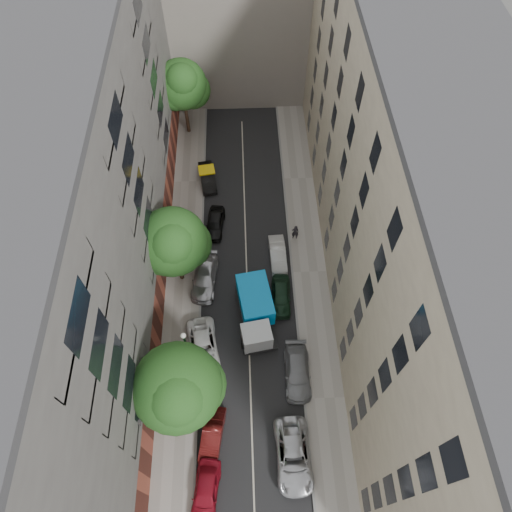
{
  "coord_description": "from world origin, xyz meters",
  "views": [
    {
      "loc": [
        0.02,
        -20.37,
        34.44
      ],
      "look_at": [
        0.73,
        -1.97,
        6.0
      ],
      "focal_mm": 32.0,
      "sensor_mm": 36.0,
      "label": 1
    }
  ],
  "objects_px": {
    "car_right_1": "(297,372)",
    "pedestrian": "(295,232)",
    "car_right_3": "(278,254)",
    "tree_far": "(183,87)",
    "car_left_0": "(206,492)",
    "car_left_5": "(207,177)",
    "car_left_4": "(215,223)",
    "tarp_truck": "(255,311)",
    "car_right_0": "(293,456)",
    "car_left_3": "(205,277)",
    "car_left_2": "(203,347)",
    "tree_near": "(179,390)",
    "car_left_1": "(212,435)",
    "car_right_2": "(281,296)",
    "tree_mid": "(174,244)",
    "lamp_post": "(188,351)"
  },
  "relations": [
    {
      "from": "car_right_1",
      "to": "pedestrian",
      "type": "xyz_separation_m",
      "value": [
        0.9,
        12.8,
        0.35
      ]
    },
    {
      "from": "car_right_3",
      "to": "tree_far",
      "type": "distance_m",
      "value": 19.4
    },
    {
      "from": "car_left_0",
      "to": "car_right_3",
      "type": "height_order",
      "value": "car_left_0"
    },
    {
      "from": "car_left_5",
      "to": "car_left_4",
      "type": "bearing_deg",
      "value": -91.1
    },
    {
      "from": "car_left_4",
      "to": "pedestrian",
      "type": "bearing_deg",
      "value": -5.22
    },
    {
      "from": "tarp_truck",
      "to": "pedestrian",
      "type": "xyz_separation_m",
      "value": [
        3.9,
        7.96,
        -0.5
      ]
    },
    {
      "from": "car_right_1",
      "to": "tree_far",
      "type": "bearing_deg",
      "value": 109.74
    },
    {
      "from": "car_right_0",
      "to": "car_left_3",
      "type": "bearing_deg",
      "value": 112.1
    },
    {
      "from": "car_right_3",
      "to": "tarp_truck",
      "type": "bearing_deg",
      "value": -113.06
    },
    {
      "from": "car_left_0",
      "to": "car_right_3",
      "type": "xyz_separation_m",
      "value": [
        5.98,
        18.6,
        -0.06
      ]
    },
    {
      "from": "car_left_2",
      "to": "car_right_3",
      "type": "distance_m",
      "value": 10.58
    },
    {
      "from": "car_left_2",
      "to": "tree_near",
      "type": "relative_size",
      "value": 0.57
    },
    {
      "from": "tree_near",
      "to": "tree_far",
      "type": "bearing_deg",
      "value": 92.28
    },
    {
      "from": "car_left_2",
      "to": "car_left_5",
      "type": "xyz_separation_m",
      "value": [
        0.0,
        17.83,
        -0.02
      ]
    },
    {
      "from": "car_left_3",
      "to": "car_left_1",
      "type": "bearing_deg",
      "value": -79.89
    },
    {
      "from": "car_right_2",
      "to": "car_right_3",
      "type": "height_order",
      "value": "car_right_2"
    },
    {
      "from": "car_left_1",
      "to": "car_left_3",
      "type": "xyz_separation_m",
      "value": [
        -0.8,
        12.84,
        0.06
      ]
    },
    {
      "from": "tarp_truck",
      "to": "tree_mid",
      "type": "height_order",
      "value": "tree_mid"
    },
    {
      "from": "car_left_2",
      "to": "car_left_3",
      "type": "xyz_separation_m",
      "value": [
        0.0,
        6.26,
        0.02
      ]
    },
    {
      "from": "car_left_2",
      "to": "tree_near",
      "type": "distance_m",
      "value": 7.01
    },
    {
      "from": "car_left_4",
      "to": "tree_far",
      "type": "relative_size",
      "value": 0.46
    },
    {
      "from": "car_right_1",
      "to": "tree_near",
      "type": "distance_m",
      "value": 9.86
    },
    {
      "from": "car_right_1",
      "to": "car_right_0",
      "type": "bearing_deg",
      "value": -96.78
    },
    {
      "from": "lamp_post",
      "to": "pedestrian",
      "type": "distance_m",
      "value": 15.45
    },
    {
      "from": "tree_near",
      "to": "tree_far",
      "type": "xyz_separation_m",
      "value": [
        -1.19,
        29.88,
        0.2
      ]
    },
    {
      "from": "tarp_truck",
      "to": "car_right_3",
      "type": "distance_m",
      "value": 6.35
    },
    {
      "from": "tree_far",
      "to": "lamp_post",
      "type": "relative_size",
      "value": 1.2
    },
    {
      "from": "car_left_1",
      "to": "car_right_1",
      "type": "bearing_deg",
      "value": 43.56
    },
    {
      "from": "tarp_truck",
      "to": "car_left_1",
      "type": "bearing_deg",
      "value": -119.75
    },
    {
      "from": "lamp_post",
      "to": "car_right_2",
      "type": "bearing_deg",
      "value": 40.69
    },
    {
      "from": "tarp_truck",
      "to": "tree_mid",
      "type": "relative_size",
      "value": 0.78
    },
    {
      "from": "car_left_3",
      "to": "tree_near",
      "type": "xyz_separation_m",
      "value": [
        -0.9,
        -11.09,
        4.99
      ]
    },
    {
      "from": "car_left_1",
      "to": "car_right_2",
      "type": "bearing_deg",
      "value": 72.43
    },
    {
      "from": "car_left_4",
      "to": "lamp_post",
      "type": "relative_size",
      "value": 0.55
    },
    {
      "from": "car_left_4",
      "to": "pedestrian",
      "type": "height_order",
      "value": "pedestrian"
    },
    {
      "from": "car_left_4",
      "to": "lamp_post",
      "type": "distance_m",
      "value": 14.46
    },
    {
      "from": "car_right_1",
      "to": "car_right_2",
      "type": "relative_size",
      "value": 1.17
    },
    {
      "from": "tarp_truck",
      "to": "car_right_0",
      "type": "relative_size",
      "value": 1.22
    },
    {
      "from": "car_right_3",
      "to": "lamp_post",
      "type": "distance_m",
      "value": 12.97
    },
    {
      "from": "car_left_1",
      "to": "car_right_3",
      "type": "xyz_separation_m",
      "value": [
        5.6,
        15.0,
        0.0
      ]
    },
    {
      "from": "car_left_1",
      "to": "car_left_5",
      "type": "relative_size",
      "value": 0.97
    },
    {
      "from": "car_right_0",
      "to": "pedestrian",
      "type": "height_order",
      "value": "pedestrian"
    },
    {
      "from": "car_right_0",
      "to": "tree_far",
      "type": "bearing_deg",
      "value": 102.54
    },
    {
      "from": "car_right_0",
      "to": "pedestrian",
      "type": "distance_m",
      "value": 18.75
    },
    {
      "from": "tarp_truck",
      "to": "car_left_2",
      "type": "xyz_separation_m",
      "value": [
        -4.2,
        -2.53,
        -0.85
      ]
    },
    {
      "from": "car_left_0",
      "to": "car_right_2",
      "type": "height_order",
      "value": "car_left_0"
    },
    {
      "from": "car_left_1",
      "to": "car_right_0",
      "type": "relative_size",
      "value": 0.75
    },
    {
      "from": "tarp_truck",
      "to": "tree_far",
      "type": "xyz_separation_m",
      "value": [
        -6.3,
        22.52,
        4.36
      ]
    },
    {
      "from": "car_right_1",
      "to": "tree_far",
      "type": "xyz_separation_m",
      "value": [
        -9.3,
        27.36,
        5.21
      ]
    },
    {
      "from": "tarp_truck",
      "to": "car_left_2",
      "type": "distance_m",
      "value": 4.98
    }
  ]
}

